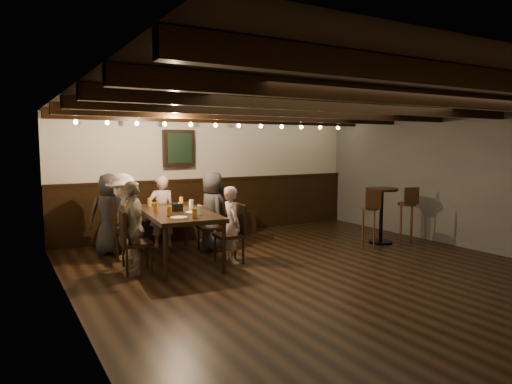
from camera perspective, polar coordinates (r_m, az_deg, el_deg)
room at (r=8.19m, az=-3.28°, el=0.67°), size 7.00×7.00×7.00m
dining_table at (r=7.24m, az=-9.89°, el=-2.85°), size 1.15×2.20×0.79m
chair_left_near at (r=7.61m, az=-15.97°, el=-5.97°), size 0.46×0.46×0.92m
chair_left_far at (r=6.74m, az=-14.82°, el=-7.53°), size 0.45×0.45×0.91m
chair_right_near at (r=7.95m, az=-5.61°, el=-5.41°), size 0.43×0.43×0.86m
chair_right_far at (r=7.11m, az=-3.25°, el=-6.62°), size 0.45×0.45×0.91m
person_bench_left at (r=7.96m, az=-17.82°, el=-2.61°), size 0.70×0.49×1.36m
person_bench_centre at (r=8.26m, az=-11.72°, el=-2.42°), size 0.49×0.35×1.28m
person_bench_right at (r=8.36m, az=-5.46°, el=-2.11°), size 0.68×0.56×1.31m
person_left_near at (r=7.54m, az=-16.29°, el=-2.96°), size 0.60×0.94×1.38m
person_left_far at (r=6.66m, az=-15.17°, el=-4.32°), size 0.40×0.80×1.33m
person_right_near at (r=7.88m, az=-5.43°, el=-2.44°), size 0.49×0.70×1.36m
person_right_far at (r=7.06m, az=-3.03°, el=-4.10°), size 0.32×0.46×1.19m
pint_a at (r=7.83m, az=-13.18°, el=-1.25°), size 0.07×0.07×0.14m
pint_b at (r=7.90m, az=-9.34°, el=-1.10°), size 0.07×0.07×0.14m
pint_c at (r=7.25m, az=-12.41°, el=-1.81°), size 0.07×0.07×0.14m
pint_d at (r=7.49m, az=-8.07°, el=-1.48°), size 0.07×0.07×0.14m
pint_e at (r=6.73m, az=-10.76°, el=-2.36°), size 0.07×0.07×0.14m
pint_f at (r=6.75m, az=-7.09°, el=-2.28°), size 0.07×0.07×0.14m
pint_g at (r=6.47m, az=-7.69°, el=-2.65°), size 0.07×0.07×0.14m
plate_near at (r=6.52m, az=-9.63°, el=-3.17°), size 0.24×0.24×0.01m
plate_far at (r=6.99m, az=-7.85°, el=-2.53°), size 0.24×0.24×0.01m
condiment_caddy at (r=7.17m, az=-9.81°, el=-1.92°), size 0.15×0.10×0.12m
candle at (r=7.54m, az=-9.59°, el=-1.79°), size 0.05×0.05×0.05m
high_top_table at (r=8.73m, az=15.41°, el=-1.83°), size 0.58×0.58×1.03m
bar_stool_left at (r=8.28m, az=13.92°, el=-4.22°), size 0.36×0.37×1.04m
bar_stool_right at (r=9.03m, az=18.29°, el=-3.51°), size 0.35×0.37×1.04m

